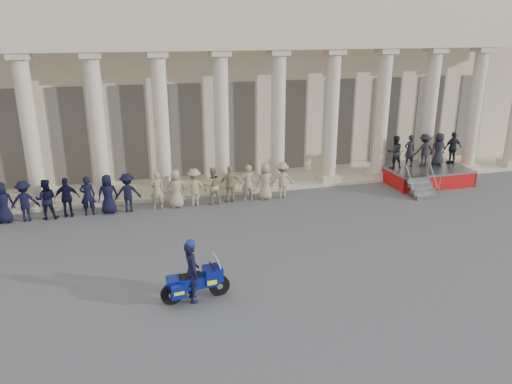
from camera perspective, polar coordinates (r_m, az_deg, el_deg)
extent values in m
plane|color=#49494C|center=(15.46, -2.48, -9.59)|extent=(90.00, 90.00, 0.00)
cube|color=#BEAD8F|center=(28.60, -9.52, 12.69)|extent=(40.00, 10.00, 9.00)
cube|color=#BEAD8F|center=(23.44, -7.31, 0.46)|extent=(40.00, 2.60, 0.15)
cube|color=#BEAD8F|center=(21.52, -7.74, 17.05)|extent=(35.80, 1.00, 1.00)
cube|color=#BEAD8F|center=(21.53, -7.87, 19.98)|extent=(35.80, 1.00, 1.20)
cube|color=#BEAD8F|center=(22.71, -23.47, -0.98)|extent=(0.90, 0.90, 0.30)
cylinder|color=#BEAD8F|center=(21.98, -24.44, 6.30)|extent=(0.64, 0.64, 5.60)
cube|color=#BEAD8F|center=(21.64, -25.49, 13.85)|extent=(0.85, 0.85, 0.24)
cube|color=#BEAD8F|center=(22.45, -16.92, -0.43)|extent=(0.90, 0.90, 0.30)
cylinder|color=#BEAD8F|center=(21.71, -17.64, 6.95)|extent=(0.64, 0.64, 5.60)
cube|color=#BEAD8F|center=(21.36, -18.42, 14.63)|extent=(0.85, 0.85, 0.24)
cube|color=#BEAD8F|center=(22.49, -10.31, 0.12)|extent=(0.90, 0.90, 0.30)
cylinder|color=#BEAD8F|center=(21.75, -10.75, 7.52)|extent=(0.64, 0.64, 5.60)
cube|color=#BEAD8F|center=(21.41, -11.23, 15.21)|extent=(0.85, 0.85, 0.24)
cube|color=#BEAD8F|center=(22.83, -3.81, 0.67)|extent=(0.90, 0.90, 0.30)
cylinder|color=#BEAD8F|center=(22.11, -3.97, 7.97)|extent=(0.64, 0.64, 5.60)
cube|color=#BEAD8F|center=(21.76, -4.15, 15.55)|extent=(0.85, 0.85, 0.24)
cube|color=#BEAD8F|center=(23.45, 2.42, 1.18)|extent=(0.90, 0.90, 0.30)
cylinder|color=#BEAD8F|center=(22.75, 2.52, 8.29)|extent=(0.64, 0.64, 5.60)
cube|color=#BEAD8F|center=(22.42, 2.63, 15.66)|extent=(0.85, 0.85, 0.24)
cube|color=#BEAD8F|center=(24.34, 8.27, 1.65)|extent=(0.90, 0.90, 0.30)
cylinder|color=#BEAD8F|center=(23.66, 8.60, 8.50)|extent=(0.64, 0.64, 5.60)
cube|color=#BEAD8F|center=(23.34, 8.95, 15.57)|extent=(0.85, 0.85, 0.24)
cube|color=#BEAD8F|center=(25.46, 13.66, 2.07)|extent=(0.90, 0.90, 0.30)
cylinder|color=#BEAD8F|center=(24.82, 14.17, 8.61)|extent=(0.64, 0.64, 5.60)
cube|color=#BEAD8F|center=(24.51, 14.72, 15.34)|extent=(0.85, 0.85, 0.24)
cube|color=#BEAD8F|center=(26.79, 18.55, 2.43)|extent=(0.90, 0.90, 0.30)
cylinder|color=#BEAD8F|center=(26.18, 19.21, 8.64)|extent=(0.64, 0.64, 5.60)
cube|color=#BEAD8F|center=(25.89, 19.91, 15.00)|extent=(0.85, 0.85, 0.24)
cube|color=#BEAD8F|center=(28.30, 22.95, 2.74)|extent=(0.90, 0.90, 0.30)
cylinder|color=#BEAD8F|center=(27.72, 23.72, 8.61)|extent=(0.64, 0.64, 5.60)
cube|color=#BEAD8F|center=(27.45, 24.52, 14.60)|extent=(0.85, 0.85, 0.24)
cube|color=#BEAD8F|center=(29.95, 26.89, 3.01)|extent=(0.90, 0.90, 0.30)
cube|color=black|center=(24.30, -26.59, 5.33)|extent=(1.30, 0.12, 4.20)
cube|color=black|center=(23.91, -20.47, 5.94)|extent=(1.30, 0.12, 4.20)
cube|color=black|center=(23.81, -14.22, 6.49)|extent=(1.30, 0.12, 4.20)
cube|color=black|center=(23.99, -7.97, 6.96)|extent=(1.30, 0.12, 4.20)
cube|color=black|center=(24.45, -1.88, 7.35)|extent=(1.30, 0.12, 4.20)
cube|color=black|center=(25.17, 3.94, 7.64)|extent=(1.30, 0.12, 4.20)
cube|color=black|center=(26.13, 9.39, 7.84)|extent=(1.30, 0.12, 4.20)
cube|color=black|center=(27.30, 14.41, 7.96)|extent=(1.30, 0.12, 4.20)
cube|color=black|center=(28.66, 18.99, 8.02)|extent=(1.30, 0.12, 4.20)
cube|color=black|center=(30.19, 23.14, 8.03)|extent=(1.30, 0.12, 4.20)
imported|color=black|center=(21.47, -26.96, -1.11)|extent=(0.79, 0.51, 1.62)
imported|color=black|center=(21.31, -24.92, -0.94)|extent=(1.05, 0.60, 1.62)
imported|color=black|center=(21.19, -22.86, -0.77)|extent=(0.79, 0.61, 1.62)
imported|color=black|center=(21.09, -20.78, -0.60)|extent=(0.95, 0.40, 1.62)
imported|color=black|center=(21.02, -18.68, -0.42)|extent=(0.59, 0.39, 1.62)
imported|color=black|center=(20.98, -16.57, -0.25)|extent=(0.79, 0.51, 1.62)
imported|color=black|center=(20.96, -14.45, -0.07)|extent=(1.05, 0.60, 1.62)
imported|color=gray|center=(21.00, -11.25, 0.20)|extent=(0.59, 0.39, 1.62)
imported|color=gray|center=(21.06, -9.15, 0.38)|extent=(0.79, 0.51, 1.62)
imported|color=gray|center=(21.14, -7.05, 0.55)|extent=(1.05, 0.60, 1.62)
imported|color=gray|center=(21.26, -4.98, 0.72)|extent=(0.79, 0.61, 1.62)
imported|color=gray|center=(21.40, -2.94, 0.89)|extent=(0.95, 0.40, 1.62)
imported|color=gray|center=(21.57, -0.92, 1.06)|extent=(0.59, 0.39, 1.62)
imported|color=gray|center=(21.77, 1.06, 1.22)|extent=(0.79, 0.51, 1.62)
imported|color=gray|center=(21.99, 3.01, 1.38)|extent=(1.05, 0.60, 1.62)
cube|color=gray|center=(25.56, 18.73, 2.66)|extent=(3.83, 2.74, 0.10)
cube|color=#A10D0D|center=(24.61, 20.34, 0.94)|extent=(3.83, 0.04, 0.68)
cube|color=#A10D0D|center=(24.67, 14.97, 1.53)|extent=(0.04, 2.74, 0.68)
cube|color=#A10D0D|center=(26.75, 22.03, 2.09)|extent=(0.04, 2.74, 0.68)
cube|color=gray|center=(23.23, 18.91, -0.53)|extent=(1.10, 0.28, 0.19)
cube|color=gray|center=(23.39, 18.58, 0.13)|extent=(1.10, 0.28, 0.19)
cube|color=gray|center=(23.55, 18.26, 0.79)|extent=(1.10, 0.28, 0.19)
cube|color=gray|center=(23.72, 17.95, 1.43)|extent=(1.10, 0.28, 0.19)
cylinder|color=gray|center=(26.49, 17.30, 4.57)|extent=(3.83, 0.04, 0.04)
imported|color=black|center=(24.67, 15.57, 4.43)|extent=(0.76, 0.60, 1.57)
imported|color=black|center=(25.09, 17.15, 4.51)|extent=(0.57, 0.38, 1.57)
imported|color=black|center=(25.52, 18.68, 4.58)|extent=(1.02, 0.58, 1.57)
imported|color=black|center=(25.97, 20.15, 4.65)|extent=(0.77, 0.50, 1.57)
imported|color=black|center=(26.43, 21.58, 4.71)|extent=(0.92, 0.38, 1.57)
cylinder|color=black|center=(14.37, -4.23, -10.59)|extent=(0.61, 0.19, 0.60)
cylinder|color=black|center=(14.10, -9.63, -11.44)|extent=(0.61, 0.19, 0.60)
cube|color=navy|center=(14.10, -6.76, -10.06)|extent=(1.08, 0.48, 0.34)
cube|color=navy|center=(14.13, -4.98, -9.26)|extent=(0.54, 0.52, 0.41)
cube|color=silver|center=(14.23, -4.96, -10.01)|extent=(0.23, 0.29, 0.11)
cube|color=#B2BFCC|center=(14.03, -4.41, -8.05)|extent=(0.23, 0.43, 0.49)
cube|color=black|center=(13.98, -7.51, -9.52)|extent=(0.62, 0.37, 0.09)
cube|color=navy|center=(13.94, -9.51, -10.22)|extent=(0.35, 0.34, 0.20)
cube|color=navy|center=(13.78, -8.85, -11.21)|extent=(0.43, 0.24, 0.36)
cube|color=#F3F10C|center=(13.78, -8.85, -11.21)|extent=(0.29, 0.24, 0.09)
cube|color=navy|center=(14.27, -9.37, -10.11)|extent=(0.43, 0.24, 0.36)
cube|color=#F3F10C|center=(14.27, -9.37, -10.11)|extent=(0.29, 0.24, 0.09)
cylinder|color=silver|center=(14.34, -8.72, -10.96)|extent=(0.55, 0.15, 0.09)
cylinder|color=black|center=(14.04, -5.00, -8.48)|extent=(0.10, 0.63, 0.03)
imported|color=black|center=(13.93, -7.35, -9.01)|extent=(0.48, 0.68, 1.75)
sphere|color=navy|center=(13.57, -7.50, -5.91)|extent=(0.28, 0.28, 0.28)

